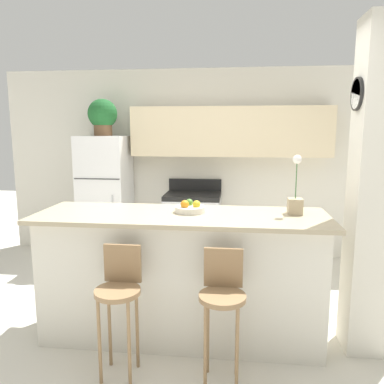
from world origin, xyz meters
name	(u,v)px	position (x,y,z in m)	size (l,w,h in m)	color
ground_plane	(182,334)	(0.00, 0.00, 0.00)	(14.00, 14.00, 0.00)	beige
wall_back	(213,152)	(0.13, 2.14, 1.45)	(5.60, 0.38, 2.55)	silver
pillar_right	(376,192)	(1.50, -0.02, 1.28)	(0.38, 0.32, 2.55)	silver
counter_bar	(181,275)	(0.00, 0.00, 0.54)	(2.38, 0.77, 1.06)	silver
refrigerator	(106,198)	(-1.30, 1.85, 0.83)	(0.62, 0.63, 1.66)	white
stove_range	(193,227)	(-0.12, 1.87, 0.46)	(0.73, 0.59, 1.07)	silver
bar_stool_left	(119,293)	(-0.36, -0.55, 0.61)	(0.32, 0.32, 0.93)	olive
bar_stool_right	(222,298)	(0.36, -0.55, 0.61)	(0.32, 0.32, 0.93)	olive
potted_plant_on_fridge	(103,116)	(-1.30, 1.85, 1.92)	(0.38, 0.38, 0.48)	brown
orchid_vase	(295,198)	(0.92, 0.10, 1.20)	(0.11, 0.11, 0.48)	tan
fruit_bowl	(190,208)	(0.06, 0.07, 1.10)	(0.25, 0.25, 0.11)	silver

